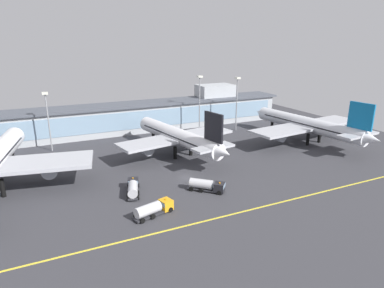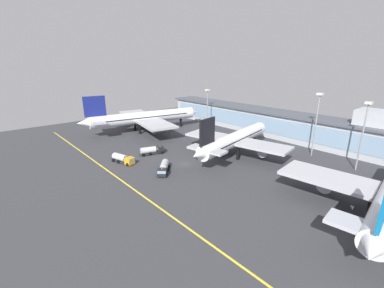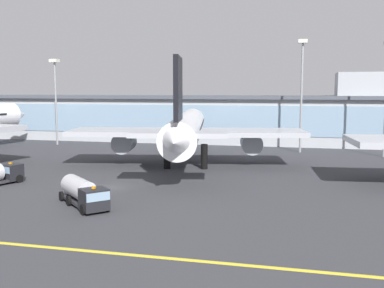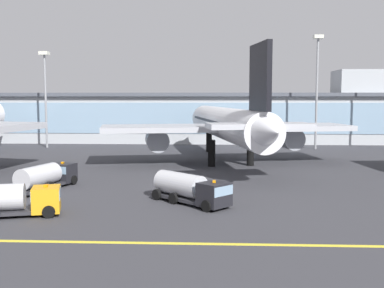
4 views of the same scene
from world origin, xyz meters
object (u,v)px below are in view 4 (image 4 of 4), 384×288
Objects in this scene: fuel_tanker_truck at (192,189)px; apron_light_mast_west at (45,83)px; airliner_near_right at (227,125)px; service_truck_far at (11,200)px; apron_light_mast_centre at (317,75)px; baggage_tug_near at (48,176)px.

fuel_tanker_truck is 0.42× the size of apron_light_mast_west.
apron_light_mast_west is (-36.63, 21.53, 7.12)m from airliner_near_right.
service_truck_far is 68.51m from apron_light_mast_centre.
airliner_near_right is 43.08m from apron_light_mast_west.
baggage_tug_near is at bearing -70.00° from apron_light_mast_west.
baggage_tug_near and service_truck_far have the same top height.
service_truck_far is 0.41× the size of apron_light_mast_centre.
fuel_tanker_truck is 0.37× the size of apron_light_mast_centre.
baggage_tug_near is 1.00× the size of service_truck_far.
apron_light_mast_centre reaches higher than apron_light_mast_west.
fuel_tanker_truck is at bearing 4.14° from service_truck_far.
fuel_tanker_truck is 0.88× the size of baggage_tug_near.
apron_light_mast_centre is at bearing -0.13° from apron_light_mast_west.
baggage_tug_near is 0.48× the size of apron_light_mast_west.
baggage_tug_near is at bearing 80.11° from service_truck_far.
apron_light_mast_west reaches higher than fuel_tanker_truck.
apron_light_mast_centre is at bearing -25.95° from baggage_tug_near.
apron_light_mast_centre is (55.00, -0.12, 1.65)m from apron_light_mast_west.
airliner_near_right is at bearing -130.63° from apron_light_mast_centre.
airliner_near_right is 2.17× the size of apron_light_mast_centre.
baggage_tug_near is at bearing -159.25° from fuel_tanker_truck.
fuel_tanker_truck is at bearing -57.01° from apron_light_mast_west.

